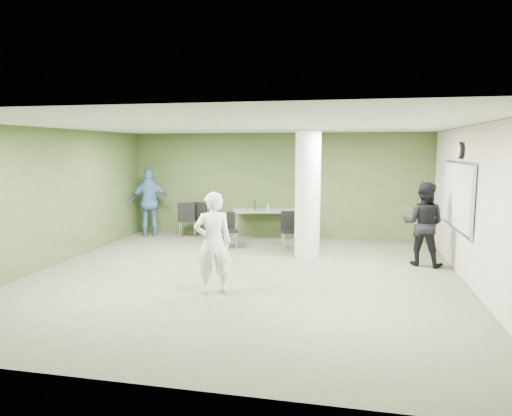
% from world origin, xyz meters
% --- Properties ---
extents(floor, '(8.00, 8.00, 0.00)m').
position_xyz_m(floor, '(0.00, 0.00, 0.00)').
color(floor, '#545543').
rests_on(floor, ground).
extents(ceiling, '(8.00, 8.00, 0.00)m').
position_xyz_m(ceiling, '(0.00, 0.00, 2.80)').
color(ceiling, white).
rests_on(ceiling, wall_back).
extents(wall_back, '(8.00, 2.80, 0.02)m').
position_xyz_m(wall_back, '(0.00, 4.00, 1.40)').
color(wall_back, '#3A4D24').
rests_on(wall_back, floor).
extents(wall_left, '(0.02, 8.00, 2.80)m').
position_xyz_m(wall_left, '(-4.00, 0.00, 1.40)').
color(wall_left, '#3A4D24').
rests_on(wall_left, floor).
extents(wall_right_cream, '(0.02, 8.00, 2.80)m').
position_xyz_m(wall_right_cream, '(4.00, 0.00, 1.40)').
color(wall_right_cream, beige).
rests_on(wall_right_cream, floor).
extents(column, '(0.56, 0.56, 2.80)m').
position_xyz_m(column, '(1.00, 2.00, 1.40)').
color(column, silver).
rests_on(column, floor).
extents(whiteboard, '(0.05, 2.30, 1.30)m').
position_xyz_m(whiteboard, '(3.92, 1.20, 1.50)').
color(whiteboard, silver).
rests_on(whiteboard, wall_right_cream).
extents(wall_clock, '(0.06, 0.32, 0.32)m').
position_xyz_m(wall_clock, '(3.92, 1.20, 2.35)').
color(wall_clock, black).
rests_on(wall_clock, wall_right_cream).
extents(folding_table, '(1.78, 1.03, 1.05)m').
position_xyz_m(folding_table, '(-0.25, 3.55, 0.75)').
color(folding_table, gray).
rests_on(folding_table, floor).
extents(wastebasket, '(0.27, 0.27, 0.31)m').
position_xyz_m(wastebasket, '(-1.49, 3.21, 0.16)').
color(wastebasket, '#4C4C4C').
rests_on(wastebasket, floor).
extents(chair_back_left, '(0.57, 0.57, 0.96)m').
position_xyz_m(chair_back_left, '(-2.36, 3.43, 0.56)').
color(chair_back_left, black).
rests_on(chair_back_left, floor).
extents(chair_back_right, '(0.60, 0.60, 0.97)m').
position_xyz_m(chair_back_right, '(-1.97, 3.56, 0.57)').
color(chair_back_right, black).
rests_on(chair_back_right, floor).
extents(chair_table_left, '(0.56, 0.56, 0.85)m').
position_xyz_m(chair_table_left, '(-0.98, 2.50, 0.49)').
color(chair_table_left, black).
rests_on(chair_table_left, floor).
extents(chair_table_right, '(0.55, 0.55, 0.89)m').
position_xyz_m(chair_table_right, '(0.54, 2.66, 0.52)').
color(chair_table_right, black).
rests_on(chair_table_right, floor).
extents(woman_white, '(0.73, 0.63, 1.69)m').
position_xyz_m(woman_white, '(-0.26, -0.98, 0.85)').
color(woman_white, white).
rests_on(woman_white, floor).
extents(man_black, '(0.99, 0.87, 1.72)m').
position_xyz_m(man_black, '(3.40, 1.64, 0.86)').
color(man_black, black).
rests_on(man_black, floor).
extents(man_blue, '(1.17, 0.83, 1.85)m').
position_xyz_m(man_blue, '(-3.40, 3.40, 0.93)').
color(man_blue, '#4676AF').
rests_on(man_blue, floor).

